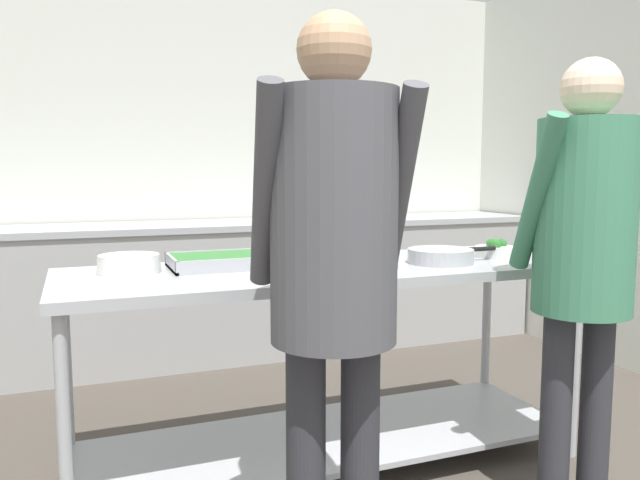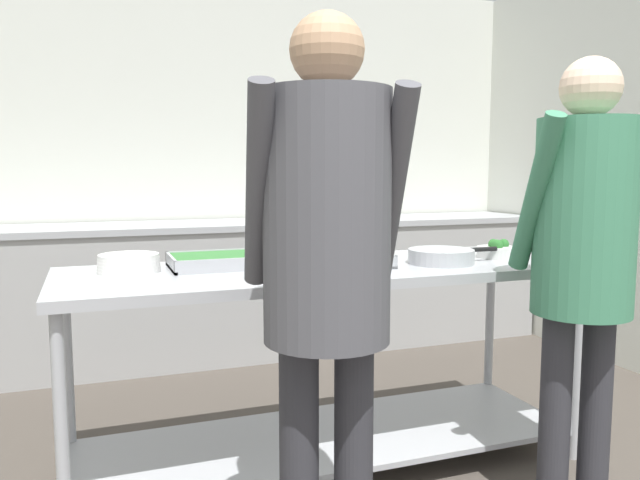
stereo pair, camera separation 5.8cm
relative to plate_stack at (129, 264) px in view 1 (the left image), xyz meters
name	(u,v)px [view 1 (the left image)]	position (x,y,z in m)	size (l,w,h in m)	color
wall_rear	(227,162)	(0.85, 2.00, 0.42)	(4.51, 0.06, 2.65)	silver
back_counter	(241,288)	(0.85, 1.63, -0.44)	(4.35, 0.65, 0.92)	#A8A8A8
serving_counter	(329,331)	(0.79, -0.13, -0.31)	(2.18, 0.74, 0.87)	#ADAFB5
plate_stack	(129,264)	(0.00, 0.00, 0.00)	(0.24, 0.24, 0.07)	white
serving_tray_vegetables	(225,261)	(0.38, 0.00, -0.01)	(0.45, 0.30, 0.05)	#ADAFB5
serving_tray_roast	(340,260)	(0.83, -0.14, -0.01)	(0.38, 0.31, 0.05)	#ADAFB5
sauce_pan	(441,255)	(1.27, -0.22, 0.00)	(0.42, 0.28, 0.06)	#ADAFB5
broccoli_bowl	(495,250)	(1.61, -0.16, 0.00)	(0.18, 0.18, 0.09)	silver
guest_serving_left	(334,247)	(0.50, -0.88, 0.15)	(0.50, 0.39, 1.70)	#2D2D33
guest_serving_right	(584,238)	(1.51, -0.79, 0.12)	(0.50, 0.41, 1.66)	#2D2D33
water_bottle	(387,200)	(1.97, 1.61, 0.14)	(0.08, 0.08, 0.28)	brown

